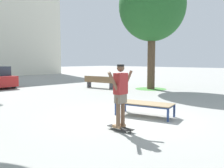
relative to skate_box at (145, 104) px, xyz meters
The scene contains 7 objects.
ground_plane 0.62m from the skate_box, 160.63° to the left, with size 120.00×120.00×0.00m, color #999993.
skate_box is the anchor object (origin of this frame).
skateboard 1.95m from the skate_box, 164.62° to the right, with size 0.22×0.81×0.09m.
skater 2.03m from the skate_box, 164.67° to the right, with size 1.00×0.29×1.69m.
tree_near_right 9.44m from the skate_box, 31.79° to the left, with size 4.32×4.32×7.70m.
grass_patch_near_right 8.03m from the skate_box, 31.79° to the left, with size 2.08×2.08×0.01m, color #47893D.
park_bench 8.57m from the skate_box, 55.87° to the left, with size 0.80×2.44×0.83m.
Camera 1 is at (-6.17, -4.72, 1.87)m, focal length 38.16 mm.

